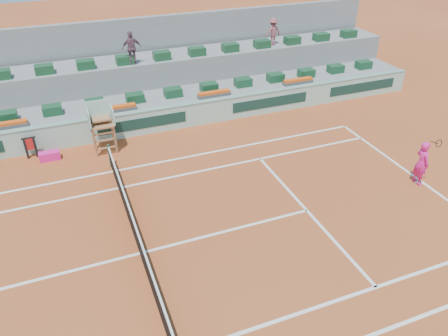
{
  "coord_description": "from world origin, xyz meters",
  "views": [
    {
      "loc": [
        -1.36,
        -11.12,
        10.17
      ],
      "look_at": [
        4.0,
        2.5,
        1.0
      ],
      "focal_mm": 35.0,
      "sensor_mm": 36.0,
      "label": 1
    }
  ],
  "objects": [
    {
      "name": "stadium_back_wall",
      "position": [
        0.0,
        13.9,
        2.2
      ],
      "size": [
        36.0,
        0.4,
        4.4
      ],
      "primitive_type": "cube",
      "color": "gray",
      "rests_on": "ground"
    },
    {
      "name": "seating_tier_lower",
      "position": [
        0.0,
        10.7,
        0.6
      ],
      "size": [
        36.0,
        4.0,
        1.2
      ],
      "primitive_type": "cube",
      "color": "gray",
      "rests_on": "ground"
    },
    {
      "name": "seat_row_upper",
      "position": [
        0.0,
        11.7,
        2.82
      ],
      "size": [
        32.9,
        0.6,
        0.44
      ],
      "color": "#164426",
      "rests_on": "seating_tier_upper"
    },
    {
      "name": "seating_tier_upper",
      "position": [
        0.0,
        12.3,
        1.3
      ],
      "size": [
        36.0,
        2.4,
        2.6
      ],
      "primitive_type": "cube",
      "color": "gray",
      "rests_on": "ground"
    },
    {
      "name": "ground",
      "position": [
        0.0,
        0.0,
        0.0
      ],
      "size": [
        90.0,
        90.0,
        0.0
      ],
      "primitive_type": "plane",
      "color": "#9E441E",
      "rests_on": "ground"
    },
    {
      "name": "towel_rack",
      "position": [
        -3.2,
        8.02,
        0.6
      ],
      "size": [
        0.6,
        0.1,
        1.03
      ],
      "color": "black",
      "rests_on": "ground"
    },
    {
      "name": "tennis_net",
      "position": [
        0.0,
        0.0,
        0.53
      ],
      "size": [
        0.1,
        11.97,
        1.1
      ],
      "color": "black",
      "rests_on": "ground"
    },
    {
      "name": "court_lines",
      "position": [
        0.0,
        0.0,
        0.01
      ],
      "size": [
        23.89,
        11.09,
        0.01
      ],
      "color": "white",
      "rests_on": "ground"
    },
    {
      "name": "umpire_chair",
      "position": [
        0.0,
        7.5,
        1.54
      ],
      "size": [
        1.1,
        0.9,
        2.4
      ],
      "color": "#976039",
      "rests_on": "ground"
    },
    {
      "name": "tennis_player",
      "position": [
        11.64,
        -0.0,
        0.96
      ],
      "size": [
        0.52,
        0.93,
        2.28
      ],
      "color": "#F31F8D",
      "rests_on": "ground"
    },
    {
      "name": "player_bag",
      "position": [
        -2.48,
        7.53,
        0.2
      ],
      "size": [
        0.9,
        0.4,
        0.4
      ],
      "primitive_type": "cube",
      "color": "#F31F8D",
      "rests_on": "ground"
    },
    {
      "name": "seat_row_lower",
      "position": [
        0.0,
        9.8,
        1.42
      ],
      "size": [
        32.9,
        0.6,
        0.44
      ],
      "color": "#164426",
      "rests_on": "seating_tier_lower"
    },
    {
      "name": "spectator_right",
      "position": [
        10.8,
        11.96,
        3.38
      ],
      "size": [
        1.07,
        0.69,
        1.56
      ],
      "primitive_type": "imported",
      "rotation": [
        0.0,
        0.0,
        3.26
      ],
      "color": "#8F474F",
      "rests_on": "seating_tier_upper"
    },
    {
      "name": "advertising_hoarding",
      "position": [
        0.02,
        8.5,
        0.63
      ],
      "size": [
        36.0,
        0.34,
        1.26
      ],
      "color": "#A2CCB9",
      "rests_on": "ground"
    },
    {
      "name": "flower_planters",
      "position": [
        -1.5,
        9.0,
        1.33
      ],
      "size": [
        26.8,
        0.36,
        0.28
      ],
      "color": "#4F4F4F",
      "rests_on": "seating_tier_lower"
    },
    {
      "name": "spectator_mid",
      "position": [
        2.4,
        11.48,
        3.46
      ],
      "size": [
        1.02,
        0.44,
        1.73
      ],
      "primitive_type": "imported",
      "rotation": [
        0.0,
        0.0,
        3.16
      ],
      "color": "#6F4A5A",
      "rests_on": "seating_tier_upper"
    }
  ]
}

